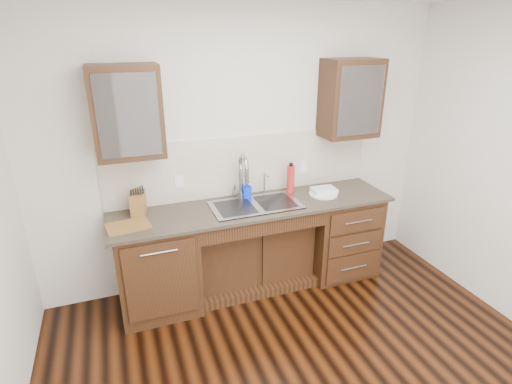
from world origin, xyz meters
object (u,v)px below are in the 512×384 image
object	(u,v)px
soap_bottle	(247,189)
plate	(323,194)
water_bottle	(291,180)
cutting_board	(128,226)
knife_block	(138,204)

from	to	relation	value
soap_bottle	plate	world-z (taller)	soap_bottle
water_bottle	plate	distance (m)	0.36
water_bottle	cutting_board	world-z (taller)	water_bottle
soap_bottle	cutting_board	distance (m)	1.17
knife_block	cutting_board	distance (m)	0.26
water_bottle	knife_block	world-z (taller)	water_bottle
cutting_board	soap_bottle	bearing A→B (deg)	12.64
soap_bottle	plate	bearing A→B (deg)	-8.27
soap_bottle	knife_block	size ratio (longest dim) A/B	0.86
soap_bottle	plate	distance (m)	0.78
cutting_board	knife_block	bearing A→B (deg)	63.25
water_bottle	plate	bearing A→B (deg)	-28.79
cutting_board	plate	bearing A→B (deg)	2.18
knife_block	cutting_board	world-z (taller)	knife_block
plate	cutting_board	distance (m)	1.89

